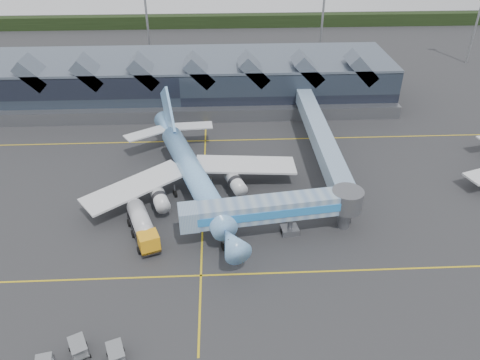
{
  "coord_description": "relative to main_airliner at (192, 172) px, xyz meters",
  "views": [
    {
      "loc": [
        2.85,
        -50.82,
        41.41
      ],
      "look_at": [
        5.54,
        6.06,
        5.0
      ],
      "focal_mm": 35.0,
      "sensor_mm": 36.0,
      "label": 1
    }
  ],
  "objects": [
    {
      "name": "ground",
      "position": [
        1.63,
        -10.8,
        -3.74
      ],
      "size": [
        260.0,
        260.0,
        0.0
      ],
      "primitive_type": "plane",
      "color": "#2A2A2D",
      "rests_on": "ground"
    },
    {
      "name": "taxi_stripes",
      "position": [
        1.63,
        -0.8,
        -3.73
      ],
      "size": [
        120.0,
        60.0,
        0.01
      ],
      "color": "gold",
      "rests_on": "ground"
    },
    {
      "name": "tree_line_far",
      "position": [
        1.63,
        99.2,
        -1.74
      ],
      "size": [
        260.0,
        4.0,
        4.0
      ],
      "primitive_type": "cube",
      "color": "black",
      "rests_on": "ground"
    },
    {
      "name": "terminal",
      "position": [
        -3.43,
        36.55,
        1.14
      ],
      "size": [
        90.0,
        22.25,
        12.52
      ],
      "color": "black",
      "rests_on": "ground"
    },
    {
      "name": "light_masts",
      "position": [
        22.63,
        52.0,
        8.75
      ],
      "size": [
        132.4,
        42.56,
        22.45
      ],
      "color": "gray",
      "rests_on": "ground"
    },
    {
      "name": "main_airliner",
      "position": [
        0.0,
        0.0,
        0.0
      ],
      "size": [
        32.76,
        38.6,
        12.72
      ],
      "rotation": [
        0.0,
        0.0,
        0.32
      ],
      "color": "#6D98DE",
      "rests_on": "ground"
    },
    {
      "name": "jet_bridge",
      "position": [
        12.79,
        -11.06,
        0.63
      ],
      "size": [
        25.21,
        6.86,
        6.16
      ],
      "rotation": [
        0.0,
        0.0,
        0.14
      ],
      "color": "#6887AE",
      "rests_on": "ground"
    },
    {
      "name": "fuel_truck",
      "position": [
        -6.52,
        -10.57,
        -1.79
      ],
      "size": [
        5.72,
        10.23,
        3.47
      ],
      "rotation": [
        0.0,
        0.0,
        0.35
      ],
      "color": "black",
      "rests_on": "ground"
    }
  ]
}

